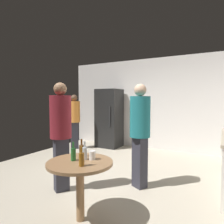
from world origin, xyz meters
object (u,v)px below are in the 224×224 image
object	(u,v)px
beer_bottle_amber	(82,159)
person_in_teal_shirt	(140,127)
beer_bottle_clear	(85,153)
refrigerator	(109,118)
person_in_maroon_shirt	(61,128)
beer_bottle_brown	(82,150)
foreground_table	(80,170)
person_in_orange_shirt	(74,117)
beer_bottle_green	(73,154)
plastic_cup_white	(92,155)

from	to	relation	value
beer_bottle_amber	person_in_teal_shirt	world-z (taller)	person_in_teal_shirt
beer_bottle_clear	refrigerator	bearing A→B (deg)	115.21
refrigerator	person_in_teal_shirt	size ratio (longest dim) A/B	1.03
person_in_teal_shirt	beer_bottle_clear	bearing A→B (deg)	14.73
beer_bottle_amber	person_in_maroon_shirt	xyz separation A→B (m)	(-0.90, 0.64, 0.21)
refrigerator	beer_bottle_brown	bearing A→B (deg)	-65.85
refrigerator	beer_bottle_brown	world-z (taller)	refrigerator
foreground_table	person_in_teal_shirt	world-z (taller)	person_in_teal_shirt
beer_bottle_amber	person_in_orange_shirt	bearing A→B (deg)	130.75
beer_bottle_green	refrigerator	bearing A→B (deg)	113.30
beer_bottle_clear	person_in_maroon_shirt	world-z (taller)	person_in_maroon_shirt
beer_bottle_amber	person_in_maroon_shirt	size ratio (longest dim) A/B	0.13
refrigerator	person_in_teal_shirt	xyz separation A→B (m)	(1.91, -2.31, 0.12)
beer_bottle_green	foreground_table	bearing A→B (deg)	6.70
plastic_cup_white	foreground_table	bearing A→B (deg)	-122.69
refrigerator	person_in_maroon_shirt	distance (m)	3.16
refrigerator	beer_bottle_clear	world-z (taller)	refrigerator
foreground_table	plastic_cup_white	bearing A→B (deg)	57.31
beer_bottle_clear	plastic_cup_white	xyz separation A→B (m)	(0.09, 0.04, -0.03)
beer_bottle_brown	person_in_teal_shirt	xyz separation A→B (m)	(0.40, 1.06, 0.20)
person_in_maroon_shirt	beer_bottle_brown	bearing A→B (deg)	4.72
beer_bottle_green	person_in_teal_shirt	size ratio (longest dim) A/B	0.13
beer_bottle_amber	person_in_orange_shirt	xyz separation A→B (m)	(-2.54, 2.95, 0.13)
person_in_maroon_shirt	refrigerator	bearing A→B (deg)	136.18
beer_bottle_amber	beer_bottle_brown	world-z (taller)	same
foreground_table	beer_bottle_amber	distance (m)	0.26
foreground_table	beer_bottle_green	bearing A→B (deg)	-173.30
foreground_table	beer_bottle_clear	distance (m)	0.21
beer_bottle_green	person_in_orange_shirt	size ratio (longest dim) A/B	0.14
beer_bottle_clear	person_in_maroon_shirt	bearing A→B (deg)	152.08
beer_bottle_brown	beer_bottle_clear	distance (m)	0.15
beer_bottle_clear	person_in_teal_shirt	size ratio (longest dim) A/B	0.13
person_in_maroon_shirt	beer_bottle_clear	bearing A→B (deg)	2.75
beer_bottle_brown	person_in_orange_shirt	distance (m)	3.51
beer_bottle_brown	beer_bottle_green	size ratio (longest dim) A/B	1.00
beer_bottle_brown	beer_bottle_green	bearing A→B (deg)	-82.90
refrigerator	beer_bottle_clear	xyz separation A→B (m)	(1.63, -3.46, -0.08)
refrigerator	foreground_table	bearing A→B (deg)	-65.41
foreground_table	beer_bottle_amber	world-z (taller)	beer_bottle_amber
plastic_cup_white	person_in_maroon_shirt	size ratio (longest dim) A/B	0.06
foreground_table	person_in_teal_shirt	bearing A→B (deg)	76.95
foreground_table	person_in_teal_shirt	size ratio (longest dim) A/B	0.46
plastic_cup_white	person_in_teal_shirt	xyz separation A→B (m)	(0.20, 1.11, 0.23)
person_in_orange_shirt	beer_bottle_amber	bearing A→B (deg)	-3.06
foreground_table	beer_bottle_amber	size ratio (longest dim) A/B	3.48
refrigerator	beer_bottle_green	distance (m)	3.88
beer_bottle_clear	person_in_maroon_shirt	xyz separation A→B (m)	(-0.78, 0.42, 0.21)
foreground_table	plastic_cup_white	size ratio (longest dim) A/B	7.27
beer_bottle_amber	refrigerator	bearing A→B (deg)	115.42
beer_bottle_green	person_in_maroon_shirt	world-z (taller)	person_in_maroon_shirt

